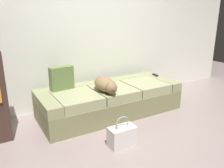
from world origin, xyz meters
The scene contains 7 objects.
ground_plane centered at (0.00, 0.00, 0.00)m, with size 10.00×10.00×0.00m, color gray.
back_wall centered at (0.00, 1.67, 1.40)m, with size 6.40×0.10×2.80m, color silver.
couch centered at (0.00, 1.02, 0.22)m, with size 2.17×0.86×0.44m.
dog_tan centered at (-0.18, 0.84, 0.54)m, with size 0.28×0.60×0.20m.
tv_remote centered at (1.01, 1.16, 0.45)m, with size 0.04×0.15×0.02m, color black.
throw_pillow centered at (-0.68, 1.25, 0.61)m, with size 0.34×0.12×0.34m, color #5F753F.
handbag centered at (-0.35, 0.13, 0.13)m, with size 0.32×0.18×0.38m.
Camera 1 is at (-1.67, -1.88, 1.51)m, focal length 36.88 mm.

